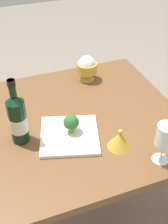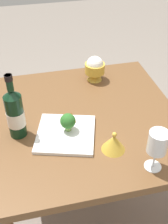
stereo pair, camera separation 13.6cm
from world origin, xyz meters
The scene contains 9 objects.
ground_plane centered at (0.00, 0.00, 0.00)m, with size 8.00×8.00×0.00m, color gray.
dining_table centered at (0.00, 0.00, 0.66)m, with size 0.91×0.91×0.74m.
wine_bottle centered at (0.05, -0.31, 0.86)m, with size 0.08×0.08×0.30m.
wine_glass centered at (0.36, 0.19, 0.87)m, with size 0.08×0.08×0.18m.
rice_bowl centered at (-0.31, 0.13, 0.82)m, with size 0.11×0.11×0.14m.
rice_bowl_lid centered at (0.23, 0.07, 0.78)m, with size 0.10×0.10×0.09m.
serving_plate centered at (0.11, -0.11, 0.75)m, with size 0.31×0.31×0.02m.
broccoli_floret centered at (0.09, -0.09, 0.81)m, with size 0.07×0.07×0.09m.
carrot_garnish_left centered at (0.04, -0.07, 0.78)m, with size 0.04×0.04×0.05m.
Camera 2 is at (1.04, -0.24, 1.62)m, focal length 46.49 mm.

